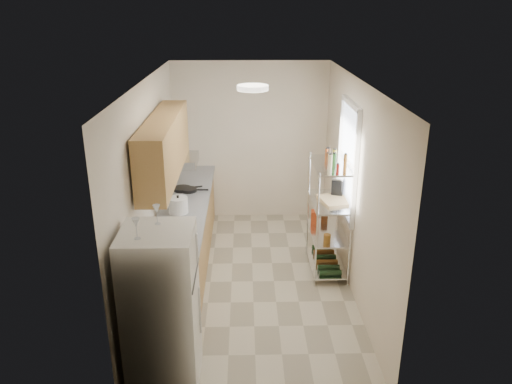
# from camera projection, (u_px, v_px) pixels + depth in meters

# --- Properties ---
(room) EXTENTS (2.52, 4.42, 2.62)m
(room) POSITION_uv_depth(u_px,v_px,m) (253.00, 189.00, 6.09)
(room) COLOR #C0B59B
(room) RESTS_ON ground
(counter_run) EXTENTS (0.63, 3.51, 0.90)m
(counter_run) POSITION_uv_depth(u_px,v_px,m) (185.00, 236.00, 6.78)
(counter_run) COLOR #A98048
(counter_run) RESTS_ON ground
(upper_cabinets) EXTENTS (0.33, 2.20, 0.72)m
(upper_cabinets) POSITION_uv_depth(u_px,v_px,m) (164.00, 147.00, 5.98)
(upper_cabinets) COLOR #A98048
(upper_cabinets) RESTS_ON room
(range_hood) EXTENTS (0.50, 0.60, 0.12)m
(range_hood) POSITION_uv_depth(u_px,v_px,m) (179.00, 161.00, 6.88)
(range_hood) COLOR #B7BABC
(range_hood) RESTS_ON room
(window) EXTENTS (0.06, 1.00, 1.46)m
(window) POSITION_uv_depth(u_px,v_px,m) (348.00, 160.00, 6.35)
(window) COLOR white
(window) RESTS_ON room
(bakers_rack) EXTENTS (0.45, 0.90, 1.73)m
(bakers_rack) POSITION_uv_depth(u_px,v_px,m) (330.00, 194.00, 6.45)
(bakers_rack) COLOR silver
(bakers_rack) RESTS_ON ground
(ceiling_dome) EXTENTS (0.34, 0.34, 0.05)m
(ceiling_dome) POSITION_uv_depth(u_px,v_px,m) (253.00, 88.00, 5.36)
(ceiling_dome) COLOR white
(ceiling_dome) RESTS_ON room
(refrigerator) EXTENTS (0.65, 0.65, 1.57)m
(refrigerator) POSITION_uv_depth(u_px,v_px,m) (162.00, 308.00, 4.60)
(refrigerator) COLOR white
(refrigerator) RESTS_ON ground
(wine_glass_a) EXTENTS (0.07, 0.07, 0.18)m
(wine_glass_a) POSITION_uv_depth(u_px,v_px,m) (157.00, 215.00, 4.43)
(wine_glass_a) COLOR silver
(wine_glass_a) RESTS_ON refrigerator
(wine_glass_b) EXTENTS (0.07, 0.07, 0.19)m
(wine_glass_b) POSITION_uv_depth(u_px,v_px,m) (136.00, 228.00, 4.15)
(wine_glass_b) COLOR silver
(wine_glass_b) RESTS_ON refrigerator
(rice_cooker) EXTENTS (0.25, 0.25, 0.20)m
(rice_cooker) POSITION_uv_depth(u_px,v_px,m) (178.00, 205.00, 6.38)
(rice_cooker) COLOR white
(rice_cooker) RESTS_ON counter_run
(frying_pan_large) EXTENTS (0.33, 0.33, 0.04)m
(frying_pan_large) POSITION_uv_depth(u_px,v_px,m) (182.00, 189.00, 7.17)
(frying_pan_large) COLOR black
(frying_pan_large) RESTS_ON counter_run
(frying_pan_small) EXTENTS (0.23, 0.23, 0.05)m
(frying_pan_small) POSITION_uv_depth(u_px,v_px,m) (189.00, 190.00, 7.13)
(frying_pan_small) COLOR black
(frying_pan_small) RESTS_ON counter_run
(cutting_board) EXTENTS (0.44, 0.52, 0.03)m
(cutting_board) POSITION_uv_depth(u_px,v_px,m) (335.00, 200.00, 6.48)
(cutting_board) COLOR tan
(cutting_board) RESTS_ON bakers_rack
(espresso_machine) EXTENTS (0.21, 0.26, 0.26)m
(espresso_machine) POSITION_uv_depth(u_px,v_px,m) (338.00, 186.00, 6.65)
(espresso_machine) COLOR black
(espresso_machine) RESTS_ON bakers_rack
(storage_bag) EXTENTS (0.12, 0.16, 0.17)m
(storage_bag) POSITION_uv_depth(u_px,v_px,m) (315.00, 217.00, 6.93)
(storage_bag) COLOR #B03915
(storage_bag) RESTS_ON bakers_rack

